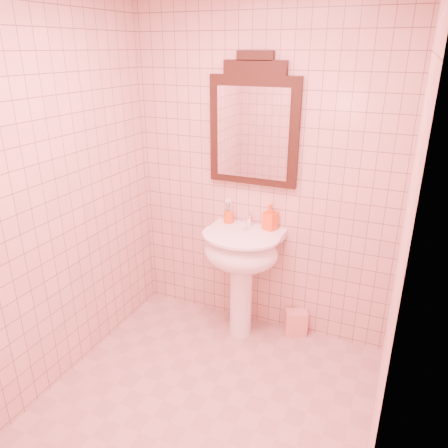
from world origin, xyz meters
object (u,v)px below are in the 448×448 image
at_px(mirror, 254,126).
at_px(soap_dispenser, 270,217).
at_px(pedestal_sink, 241,259).
at_px(toothbrush_cup, 228,217).
at_px(towel, 296,323).

xyz_separation_m(mirror, soap_dispenser, (0.16, -0.03, -0.65)).
height_order(pedestal_sink, soap_dispenser, soap_dispenser).
relative_size(mirror, toothbrush_cup, 5.42).
height_order(mirror, towel, mirror).
bearing_deg(pedestal_sink, mirror, 90.00).
distance_m(pedestal_sink, towel, 0.71).
height_order(toothbrush_cup, towel, toothbrush_cup).
relative_size(soap_dispenser, towel, 0.97).
bearing_deg(pedestal_sink, towel, 22.49).
xyz_separation_m(pedestal_sink, towel, (0.41, 0.17, -0.56)).
distance_m(pedestal_sink, mirror, 0.97).
relative_size(toothbrush_cup, soap_dispenser, 0.85).
relative_size(toothbrush_cup, towel, 0.83).
xyz_separation_m(soap_dispenser, towel, (0.25, 0.00, -0.86)).
bearing_deg(pedestal_sink, toothbrush_cup, 136.47).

